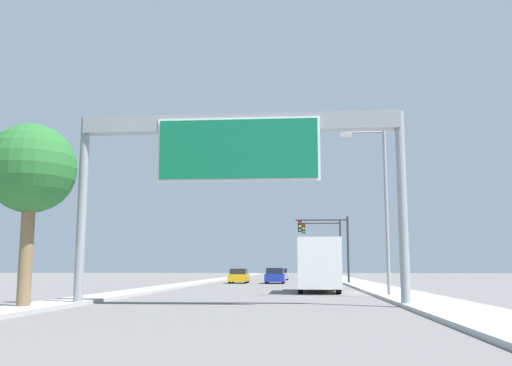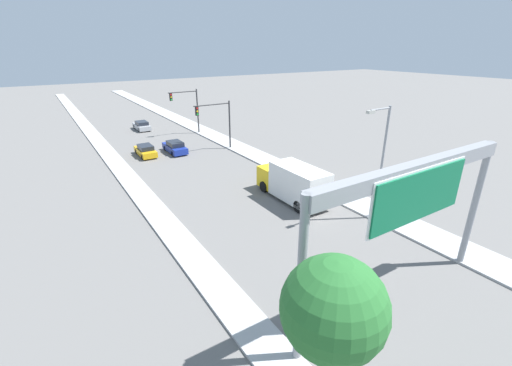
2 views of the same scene
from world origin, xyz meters
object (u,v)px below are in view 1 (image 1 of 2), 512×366
at_px(car_mid_center, 275,276).
at_px(car_near_right, 281,274).
at_px(traffic_light_mid_block, 328,240).
at_px(car_near_left, 239,276).
at_px(sign_gantry, 239,147).
at_px(truck_box_primary, 318,265).
at_px(traffic_light_near_intersection, 331,238).
at_px(street_lamp_right, 381,197).
at_px(palm_tree_foreground, 31,170).

height_order(car_mid_center, car_near_right, car_mid_center).
bearing_deg(traffic_light_mid_block, car_near_left, -140.28).
height_order(sign_gantry, truck_box_primary, sign_gantry).
xyz_separation_m(traffic_light_near_intersection, street_lamp_right, (1.38, -23.16, 0.90)).
height_order(car_near_right, traffic_light_mid_block, traffic_light_mid_block).
xyz_separation_m(car_mid_center, traffic_light_near_intersection, (5.19, -2.01, 3.48)).
distance_m(sign_gantry, palm_tree_foreground, 7.93).
relative_size(truck_box_primary, traffic_light_mid_block, 1.14).
bearing_deg(car_near_right, traffic_light_near_intersection, -72.91).
bearing_deg(car_near_right, car_near_left, -103.76).
bearing_deg(sign_gantry, traffic_light_mid_block, 82.32).
xyz_separation_m(car_near_left, traffic_light_near_intersection, (8.69, -2.60, 3.51)).
relative_size(car_near_left, traffic_light_near_intersection, 0.69).
xyz_separation_m(car_mid_center, car_near_right, (0.00, 14.88, -0.03)).
bearing_deg(street_lamp_right, traffic_light_mid_block, 92.01).
xyz_separation_m(truck_box_primary, traffic_light_near_intersection, (1.69, 17.21, 2.54)).
height_order(palm_tree_foreground, street_lamp_right, street_lamp_right).
xyz_separation_m(sign_gantry, car_mid_center, (0.00, 32.12, -5.63)).
bearing_deg(truck_box_primary, sign_gantry, -105.19).
relative_size(car_mid_center, traffic_light_near_intersection, 0.74).
relative_size(car_near_right, street_lamp_right, 0.51).
distance_m(car_mid_center, traffic_light_near_intersection, 6.57).
relative_size(car_mid_center, car_near_left, 1.08).
xyz_separation_m(traffic_light_mid_block, palm_tree_foreground, (-12.83, -42.60, 0.63)).
xyz_separation_m(car_near_left, palm_tree_foreground, (-3.91, -35.20, 4.39)).
bearing_deg(street_lamp_right, car_near_left, 111.36).
height_order(car_mid_center, car_near_left, car_mid_center).
bearing_deg(street_lamp_right, truck_box_primary, 117.34).
height_order(sign_gantry, car_near_left, sign_gantry).
distance_m(traffic_light_near_intersection, traffic_light_mid_block, 10.01).
xyz_separation_m(car_near_left, street_lamp_right, (10.08, -25.76, 4.41)).
bearing_deg(car_mid_center, car_near_right, 90.00).
bearing_deg(car_mid_center, traffic_light_near_intersection, -21.20).
height_order(car_near_left, car_near_right, car_near_left).
xyz_separation_m(sign_gantry, truck_box_primary, (3.50, 12.89, -4.69)).
relative_size(truck_box_primary, traffic_light_near_intersection, 1.22).
relative_size(palm_tree_foreground, street_lamp_right, 0.78).
xyz_separation_m(sign_gantry, palm_tree_foreground, (-7.41, -2.49, -1.27)).
xyz_separation_m(car_mid_center, car_near_left, (-3.50, 0.58, -0.03)).
distance_m(car_mid_center, traffic_light_mid_block, 10.34).
relative_size(traffic_light_near_intersection, palm_tree_foreground, 0.90).
bearing_deg(car_near_right, car_mid_center, -90.00).
distance_m(car_near_left, palm_tree_foreground, 35.69).
xyz_separation_m(car_mid_center, truck_box_primary, (3.50, -19.23, 0.94)).
bearing_deg(traffic_light_near_intersection, traffic_light_mid_block, 88.75).
distance_m(sign_gantry, car_near_right, 47.34).
distance_m(traffic_light_mid_block, street_lamp_right, 33.19).
bearing_deg(palm_tree_foreground, truck_box_primary, 54.65).
relative_size(car_near_right, traffic_light_near_intersection, 0.72).
bearing_deg(traffic_light_near_intersection, car_near_right, 107.09).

